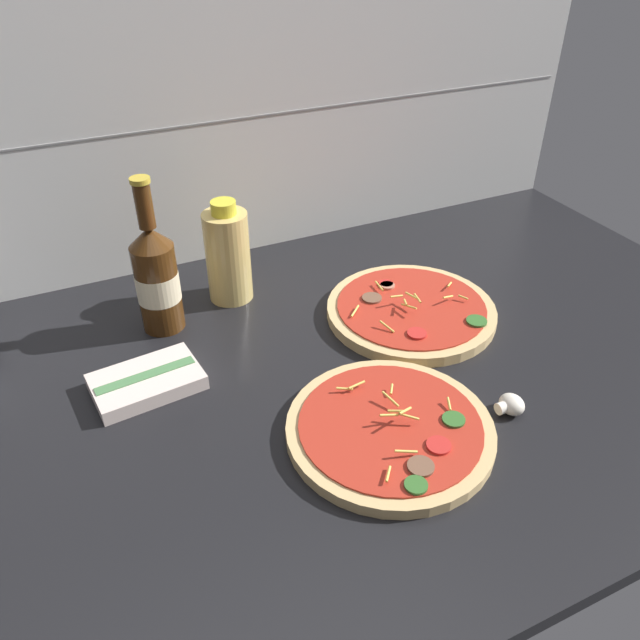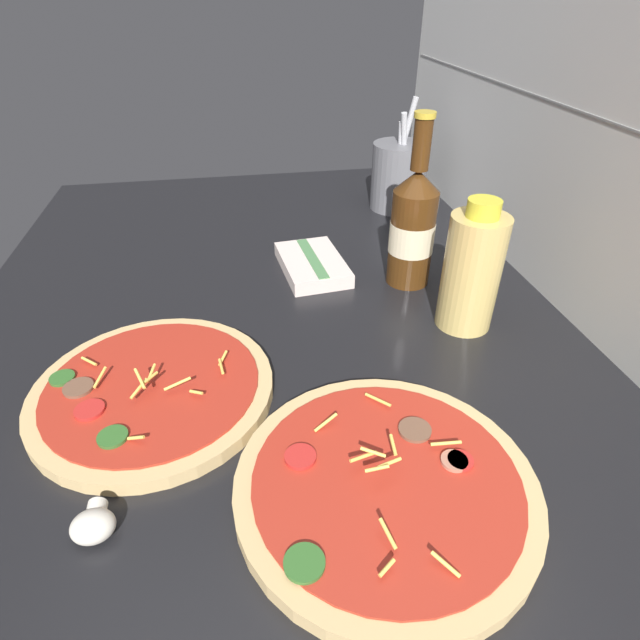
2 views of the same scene
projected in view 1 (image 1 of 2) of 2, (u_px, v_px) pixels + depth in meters
counter_slab at (326, 384)px, 97.87cm from camera, size 160.00×90.00×2.50cm
tile_backsplash at (221, 120)px, 115.34cm from camera, size 160.00×1.13×60.00cm
pizza_near at (390, 429)px, 86.49cm from camera, size 29.01×29.01×5.05cm
pizza_far at (411, 310)px, 110.71cm from camera, size 29.88×29.88×4.64cm
beer_bottle at (156, 277)px, 103.17cm from camera, size 7.26×7.26×27.15cm
oil_bottle at (228, 255)px, 111.60cm from camera, size 8.03×8.03×19.10cm
mushroom_left at (511, 405)px, 90.02cm from camera, size 4.21×4.01×2.80cm
dish_towel at (147, 382)px, 94.53cm from camera, size 16.96×11.78×2.56cm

